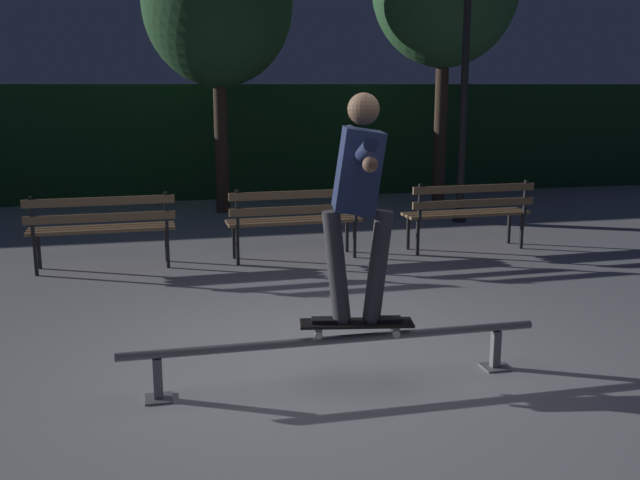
% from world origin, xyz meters
% --- Properties ---
extents(ground_plane, '(90.00, 90.00, 0.00)m').
position_xyz_m(ground_plane, '(0.00, 0.00, 0.00)').
color(ground_plane, '#99999E').
extents(hedge_backdrop, '(24.00, 1.20, 2.05)m').
position_xyz_m(hedge_backdrop, '(0.00, 8.82, 1.03)').
color(hedge_backdrop, '#193D1E').
rests_on(hedge_backdrop, ground).
extents(grind_rail, '(2.94, 0.18, 0.35)m').
position_xyz_m(grind_rail, '(-0.00, -0.29, 0.27)').
color(grind_rail, slate).
rests_on(grind_rail, ground).
extents(skateboard, '(0.80, 0.34, 0.09)m').
position_xyz_m(skateboard, '(0.15, -0.29, 0.42)').
color(skateboard, black).
rests_on(skateboard, grind_rail).
extents(skateboarder, '(0.63, 1.39, 1.56)m').
position_xyz_m(skateboarder, '(0.15, -0.29, 1.36)').
color(skateboarder, black).
rests_on(skateboarder, skateboard).
extents(park_bench_leftmost, '(1.61, 0.45, 0.88)m').
position_xyz_m(park_bench_leftmost, '(-1.76, 3.35, 0.54)').
color(park_bench_leftmost, black).
rests_on(park_bench_leftmost, ground).
extents(park_bench_left_center, '(1.61, 0.45, 0.88)m').
position_xyz_m(park_bench_left_center, '(0.44, 3.35, 0.54)').
color(park_bench_left_center, black).
rests_on(park_bench_left_center, ground).
extents(park_bench_right_center, '(1.61, 0.45, 0.88)m').
position_xyz_m(park_bench_right_center, '(2.64, 3.35, 0.54)').
color(park_bench_right_center, black).
rests_on(park_bench_right_center, ground).
extents(tree_behind_benches, '(2.32, 2.32, 4.55)m').
position_xyz_m(tree_behind_benches, '(-0.08, 6.86, 3.26)').
color(tree_behind_benches, '#3D2D23').
rests_on(tree_behind_benches, ground).
extents(lamp_post_right, '(0.32, 0.32, 3.90)m').
position_xyz_m(lamp_post_right, '(3.34, 5.21, 2.48)').
color(lamp_post_right, black).
rests_on(lamp_post_right, ground).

